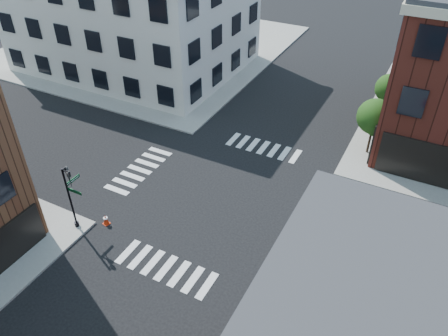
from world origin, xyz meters
name	(u,v)px	position (x,y,z in m)	size (l,w,h in m)	color
ground	(223,198)	(0.00, 0.00, 0.00)	(120.00, 120.00, 0.00)	black
sidewalk_nw	(150,45)	(-21.00, 21.00, 0.07)	(30.00, 30.00, 0.15)	gray
building_nw	(132,14)	(-19.00, 16.00, 5.50)	(22.00, 16.00, 11.00)	silver
tree_near	(375,119)	(7.56, 9.98, 3.16)	(2.69, 2.69, 4.49)	black
tree_far	(390,90)	(7.56, 15.98, 2.87)	(2.43, 2.43, 4.07)	black
signal_pole	(71,192)	(-6.72, -6.68, 2.86)	(1.29, 1.24, 4.60)	black
box_truck	(382,255)	(10.73, -2.12, 1.77)	(7.67, 2.91, 3.41)	white
traffic_cone	(106,220)	(-5.39, -5.70, 0.35)	(0.48, 0.48, 0.73)	red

